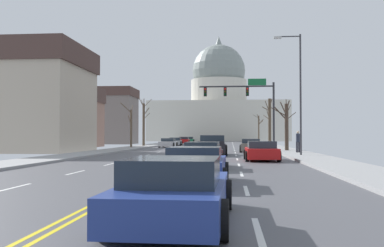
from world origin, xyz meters
TOP-DOWN VIEW (x-y plane):
  - ground at (0.00, -0.00)m, footprint 20.00×180.00m
  - signal_gantry at (4.86, 13.78)m, footprint 7.91×0.41m
  - street_lamp_right at (7.98, 0.42)m, footprint 2.01×0.24m
  - capitol_building at (0.00, 84.75)m, footprint 35.98×21.96m
  - sedan_near_00 at (4.95, 8.80)m, footprint 2.14×4.49m
  - pickup_truck_near_01 at (1.63, 2.50)m, footprint 2.41×5.28m
  - sedan_near_02 at (4.98, -4.46)m, footprint 2.12×4.23m
  - sedan_near_03 at (1.75, -10.85)m, footprint 2.02×4.49m
  - sedan_near_04 at (1.93, -17.42)m, footprint 2.10×4.25m
  - sedan_near_05 at (2.04, -23.54)m, footprint 2.06×4.47m
  - sedan_oncoming_00 at (-4.96, 23.38)m, footprint 2.13×4.34m
  - sedan_oncoming_01 at (-5.29, 32.87)m, footprint 2.15×4.40m
  - sedan_oncoming_02 at (-5.12, 43.98)m, footprint 2.02×4.40m
  - sedan_oncoming_03 at (-5.36, 56.00)m, footprint 2.07×4.54m
  - flank_building_00 at (-18.63, 21.78)m, footprint 9.05×9.31m
  - flank_building_01 at (-17.96, 42.30)m, footprint 8.63×7.81m
  - flank_building_02 at (-17.38, 7.88)m, footprint 13.12×10.30m
  - bare_tree_00 at (8.02, 23.03)m, footprint 1.12×2.27m
  - bare_tree_01 at (-8.67, 18.18)m, footprint 1.36×2.75m
  - bare_tree_02 at (8.40, 10.02)m, footprint 2.29×1.81m
  - bare_tree_03 at (-8.62, 25.52)m, footprint 1.50×2.58m
  - bare_tree_04 at (8.68, 53.24)m, footprint 2.04×2.66m
  - pedestrian_00 at (8.69, 4.89)m, footprint 0.35×0.34m

SIDE VIEW (x-z plane):
  - ground at x=0.00m, z-range -0.08..0.12m
  - sedan_oncoming_00 at x=-4.96m, z-range -0.03..1.13m
  - sedan_oncoming_03 at x=-5.36m, z-range -0.05..1.15m
  - sedan_near_05 at x=2.04m, z-range -0.04..1.15m
  - sedan_oncoming_01 at x=-5.29m, z-range -0.04..1.15m
  - sedan_near_02 at x=4.98m, z-range -0.03..1.18m
  - sedan_near_04 at x=1.93m, z-range -0.03..1.19m
  - sedan_near_00 at x=4.95m, z-range -0.03..1.19m
  - sedan_oncoming_02 at x=-5.12m, z-range -0.04..1.21m
  - sedan_near_03 at x=1.75m, z-range -0.03..1.23m
  - pickup_truck_near_01 at x=1.63m, z-range -0.08..1.49m
  - pedestrian_00 at x=8.69m, z-range 0.24..2.03m
  - bare_tree_02 at x=8.40m, z-range 0.10..5.04m
  - bare_tree_01 at x=-8.67m, z-range 0.10..5.34m
  - bare_tree_04 at x=8.68m, z-range 0.33..5.84m
  - bare_tree_03 at x=-8.62m, z-range 0.02..6.50m
  - bare_tree_00 at x=8.02m, z-range 0.26..6.31m
  - flank_building_00 at x=-18.63m, z-range 0.06..7.92m
  - flank_building_01 at x=-17.96m, z-range 0.05..9.86m
  - flank_building_02 at x=-17.38m, z-range 0.07..10.13m
  - street_lamp_right at x=7.98m, z-range 0.85..9.72m
  - signal_gantry at x=4.86m, z-range 1.78..9.17m
  - capitol_building at x=0.00m, z-range -4.92..23.70m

